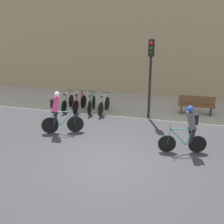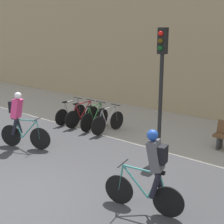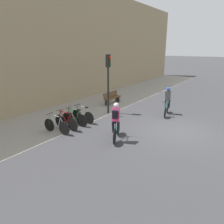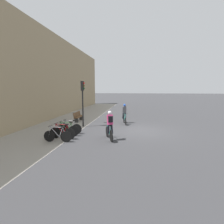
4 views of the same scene
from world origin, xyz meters
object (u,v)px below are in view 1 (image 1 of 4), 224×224
object	(u,v)px
cyclist_pink	(58,112)
traffic_light_pole	(151,65)
parked_bike_0	(68,102)
parked_bike_1	(79,103)
bench	(196,105)
cyclist_grey	(189,128)
parked_bike_2	(92,104)
parked_bike_3	(104,105)

from	to	relation	value
cyclist_pink	traffic_light_pole	distance (m)	4.68
parked_bike_0	parked_bike_1	bearing A→B (deg)	0.06
parked_bike_1	bench	world-z (taller)	parked_bike_1
traffic_light_pole	bench	bearing A→B (deg)	28.54
cyclist_grey	parked_bike_0	size ratio (longest dim) A/B	1.04
parked_bike_2	bench	size ratio (longest dim) A/B	0.93
cyclist_pink	traffic_light_pole	world-z (taller)	traffic_light_pole
cyclist_grey	parked_bike_1	bearing A→B (deg)	147.58
cyclist_grey	parked_bike_1	size ratio (longest dim) A/B	1.03
cyclist_grey	cyclist_pink	bearing A→B (deg)	174.62
cyclist_pink	parked_bike_1	bearing A→B (deg)	93.79
cyclist_pink	parked_bike_2	bearing A→B (deg)	81.06
cyclist_pink	parked_bike_2	size ratio (longest dim) A/B	1.08
cyclist_grey	parked_bike_2	bearing A→B (deg)	144.12
cyclist_grey	parked_bike_3	distance (m)	5.40
cyclist_grey	parked_bike_0	xyz separation A→B (m)	(-6.09, 3.45, -0.55)
cyclist_pink	traffic_light_pole	bearing A→B (deg)	38.99
cyclist_pink	traffic_light_pole	xyz separation A→B (m)	(3.42, 2.76, 1.62)
cyclist_pink	parked_bike_3	xyz separation A→B (m)	(1.13, 2.96, -0.54)
parked_bike_2	parked_bike_3	bearing A→B (deg)	-0.01
parked_bike_0	cyclist_pink	bearing A→B (deg)	-73.86
parked_bike_1	bench	bearing A→B (deg)	9.91
bench	cyclist_grey	bearing A→B (deg)	-95.24
cyclist_pink	cyclist_grey	world-z (taller)	cyclist_pink
parked_bike_1	parked_bike_2	xyz separation A→B (m)	(0.66, 0.00, 0.00)
cyclist_grey	parked_bike_3	size ratio (longest dim) A/B	1.06
parked_bike_2	bench	xyz separation A→B (m)	(5.18, 1.02, 0.06)
cyclist_grey	bench	xyz separation A→B (m)	(0.41, 4.47, -0.47)
parked_bike_1	parked_bike_2	size ratio (longest dim) A/B	1.03
traffic_light_pole	bench	world-z (taller)	traffic_light_pole
parked_bike_1	traffic_light_pole	size ratio (longest dim) A/B	0.46
parked_bike_1	parked_bike_3	xyz separation A→B (m)	(1.32, 0.00, 0.00)
parked_bike_1	bench	xyz separation A→B (m)	(5.85, 1.02, 0.06)
parked_bike_3	bench	size ratio (longest dim) A/B	0.93
parked_bike_0	traffic_light_pole	xyz separation A→B (m)	(4.27, -0.19, 2.17)
cyclist_pink	parked_bike_2	world-z (taller)	cyclist_pink
parked_bike_3	parked_bike_0	bearing A→B (deg)	-179.96
parked_bike_2	parked_bike_3	size ratio (longest dim) A/B	1.00
parked_bike_2	parked_bike_3	distance (m)	0.66
parked_bike_1	parked_bike_3	world-z (taller)	parked_bike_3
parked_bike_3	parked_bike_1	bearing A→B (deg)	-179.97
parked_bike_1	parked_bike_3	size ratio (longest dim) A/B	1.03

